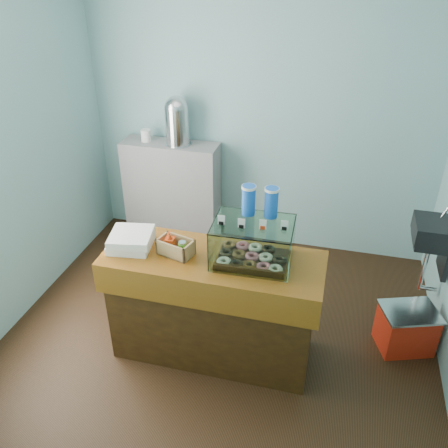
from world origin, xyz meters
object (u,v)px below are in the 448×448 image
(display_case, at_px, (254,238))
(coffee_urn, at_px, (177,120))
(red_cooler, at_px, (406,329))
(counter, at_px, (213,306))

(display_case, height_order, coffee_urn, coffee_urn)
(display_case, distance_m, red_cooler, 1.53)
(counter, height_order, coffee_urn, coffee_urn)
(red_cooler, bearing_deg, coffee_urn, 133.84)
(counter, bearing_deg, coffee_urn, 117.08)
(display_case, xyz_separation_m, coffee_urn, (-1.08, 1.50, 0.29))
(counter, bearing_deg, display_case, 13.73)
(red_cooler, bearing_deg, counter, 176.49)
(display_case, relative_size, coffee_urn, 1.16)
(counter, height_order, display_case, display_case)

